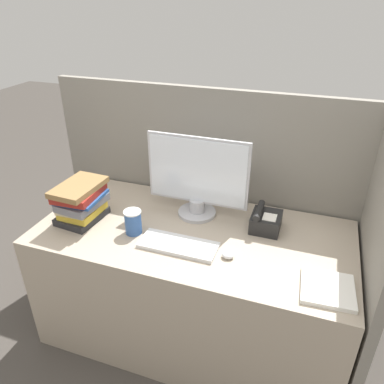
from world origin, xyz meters
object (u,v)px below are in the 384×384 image
(monitor, at_px, (197,180))
(keyboard, at_px, (178,245))
(desk_telephone, at_px, (265,221))
(coffee_cup, at_px, (133,222))
(book_stack, at_px, (81,202))
(mouse, at_px, (228,255))

(monitor, height_order, keyboard, monitor)
(desk_telephone, bearing_deg, coffee_cup, -157.86)
(monitor, bearing_deg, book_stack, -155.17)
(coffee_cup, xyz_separation_m, desk_telephone, (0.65, 0.27, -0.02))
(keyboard, height_order, book_stack, book_stack)
(monitor, relative_size, coffee_cup, 4.35)
(mouse, bearing_deg, book_stack, 175.74)
(monitor, bearing_deg, keyboard, -88.10)
(monitor, bearing_deg, mouse, -51.12)
(mouse, bearing_deg, monitor, 128.88)
(monitor, height_order, coffee_cup, monitor)
(monitor, height_order, mouse, monitor)
(book_stack, bearing_deg, mouse, -4.26)
(mouse, height_order, desk_telephone, desk_telephone)
(keyboard, height_order, coffee_cup, coffee_cup)
(book_stack, relative_size, desk_telephone, 1.70)
(book_stack, distance_m, desk_telephone, 1.01)
(mouse, bearing_deg, keyboard, 179.12)
(mouse, height_order, coffee_cup, coffee_cup)
(mouse, distance_m, book_stack, 0.86)
(coffee_cup, distance_m, desk_telephone, 0.71)
(coffee_cup, bearing_deg, monitor, 48.50)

